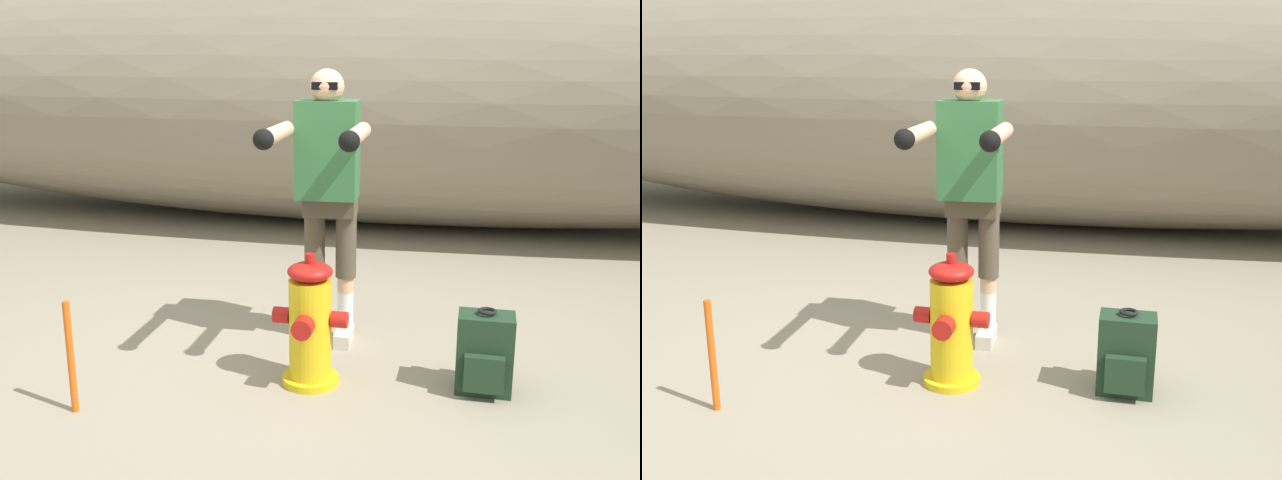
{
  "view_description": "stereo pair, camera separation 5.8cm",
  "coord_description": "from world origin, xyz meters",
  "views": [
    {
      "loc": [
        1.13,
        -3.7,
        1.79
      ],
      "look_at": [
        0.24,
        0.18,
        0.75
      ],
      "focal_mm": 40.06,
      "sensor_mm": 36.0,
      "label": 1
    },
    {
      "loc": [
        1.19,
        -3.69,
        1.79
      ],
      "look_at": [
        0.24,
        0.18,
        0.75
      ],
      "focal_mm": 40.06,
      "sensor_mm": 36.0,
      "label": 2
    }
  ],
  "objects": [
    {
      "name": "utility_worker",
      "position": [
        0.23,
        0.43,
        1.08
      ],
      "size": [
        0.56,
        0.99,
        1.71
      ],
      "rotation": [
        0.0,
        0.0,
        -1.53
      ],
      "color": "beige",
      "rests_on": "ground_plane"
    },
    {
      "name": "spare_backpack",
      "position": [
        1.2,
        -0.01,
        0.22
      ],
      "size": [
        0.3,
        0.29,
        0.47
      ],
      "rotation": [
        0.0,
        0.0,
        4.71
      ],
      "color": "#1E3823",
      "rests_on": "ground_plane"
    },
    {
      "name": "fire_hydrant",
      "position": [
        0.25,
        -0.13,
        0.34
      ],
      "size": [
        0.42,
        0.37,
        0.75
      ],
      "color": "gold",
      "rests_on": "ground_plane"
    },
    {
      "name": "survey_stake",
      "position": [
        -0.85,
        -0.72,
        0.3
      ],
      "size": [
        0.04,
        0.04,
        0.6
      ],
      "primitive_type": "cylinder",
      "color": "#E55914",
      "rests_on": "ground_plane"
    },
    {
      "name": "dirt_embankment",
      "position": [
        0.0,
        4.02,
        1.39
      ],
      "size": [
        15.76,
        3.2,
        2.78
      ],
      "primitive_type": "ellipsoid",
      "color": "gray",
      "rests_on": "ground_plane"
    },
    {
      "name": "ground_plane",
      "position": [
        0.0,
        0.0,
        -0.02
      ],
      "size": [
        56.0,
        56.0,
        0.04
      ],
      "primitive_type": "cube",
      "color": "gray"
    }
  ]
}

